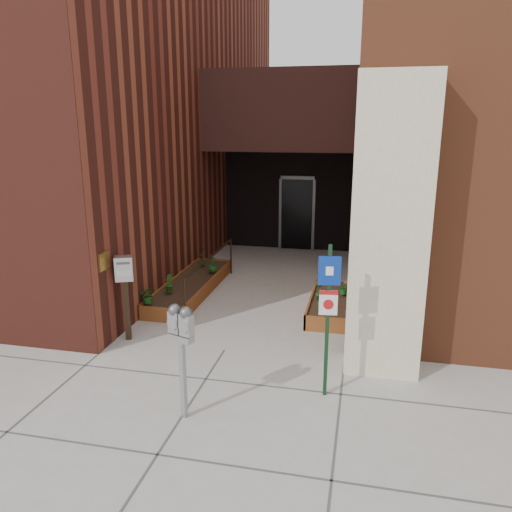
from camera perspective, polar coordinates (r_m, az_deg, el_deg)
The scene contains 15 objects.
ground at distance 8.57m, azimuth -3.66°, elevation -10.71°, with size 80.00×80.00×0.00m, color #9E9991.
architecture at distance 14.55m, azimuth 3.26°, elevation 19.99°, with size 20.00×14.60×10.00m.
planter_left at distance 11.35m, azimuth -7.43°, elevation -3.50°, with size 0.90×3.60×0.30m.
planter_right at distance 10.27m, azimuth 8.45°, elevation -5.57°, with size 0.80×2.20×0.30m.
handrail at distance 10.97m, azimuth -5.17°, elevation -0.74°, with size 0.04×3.34×0.90m.
parking_meter at distance 6.34m, azimuth -8.55°, elevation -8.56°, with size 0.36×0.23×1.55m.
sign_post at distance 6.79m, azimuth 8.24°, elevation -5.63°, with size 0.30×0.09×2.18m.
payment_dropbox at distance 8.87m, azimuth -14.76°, elevation -2.69°, with size 0.36×0.32×1.52m.
shrub_left_a at distance 9.96m, azimuth -12.24°, elevation -4.36°, with size 0.30×0.30×0.34m, color #1D5217.
shrub_left_b at distance 10.51m, azimuth -9.95°, elevation -3.11°, with size 0.20×0.20×0.37m, color #215418.
shrub_left_c at distance 11.77m, azimuth -5.00°, elevation -0.93°, with size 0.22×0.22×0.38m, color #1B5016.
shrub_left_d at distance 12.31m, azimuth -6.18°, elevation -0.28°, with size 0.20×0.20×0.37m, color #215518.
shrub_right_a at distance 9.50m, azimuth 7.54°, elevation -5.17°, with size 0.18×0.18×0.31m, color #215618.
shrub_right_b at distance 10.06m, azimuth 7.16°, elevation -3.90°, with size 0.18×0.18×0.35m, color #1B6121.
shrub_right_c at distance 10.38m, azimuth 9.99°, elevation -3.55°, with size 0.27×0.27×0.30m, color #1C6321.
Camera 1 is at (2.19, -7.40, 3.72)m, focal length 35.00 mm.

